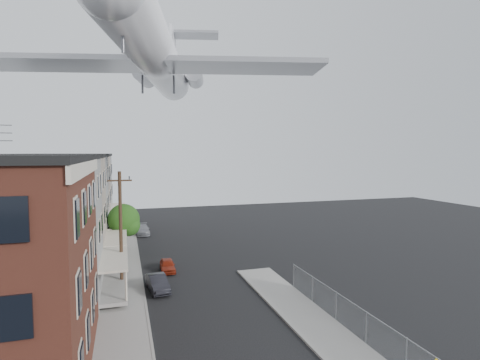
{
  "coord_description": "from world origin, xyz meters",
  "views": [
    {
      "loc": [
        -5.3,
        -11.57,
        10.37
      ],
      "look_at": [
        0.93,
        8.39,
        8.86
      ],
      "focal_mm": 28.0,
      "sensor_mm": 36.0,
      "label": 1
    }
  ],
  "objects_px": {
    "utility_pole": "(121,228)",
    "street_tree": "(125,221)",
    "car_far": "(143,230)",
    "car_mid": "(158,283)",
    "car_near": "(167,265)",
    "airplane": "(157,57)"
  },
  "relations": [
    {
      "from": "utility_pole",
      "to": "street_tree",
      "type": "bearing_deg",
      "value": 88.11
    },
    {
      "from": "car_far",
      "to": "street_tree",
      "type": "bearing_deg",
      "value": -103.78
    },
    {
      "from": "car_mid",
      "to": "utility_pole",
      "type": "bearing_deg",
      "value": 143.46
    },
    {
      "from": "car_near",
      "to": "car_far",
      "type": "distance_m",
      "value": 16.14
    },
    {
      "from": "street_tree",
      "to": "car_mid",
      "type": "xyz_separation_m",
      "value": [
        2.24,
        -11.38,
        -2.86
      ]
    },
    {
      "from": "utility_pole",
      "to": "car_near",
      "type": "xyz_separation_m",
      "value": [
        3.8,
        3.05,
        -4.14
      ]
    },
    {
      "from": "street_tree",
      "to": "airplane",
      "type": "height_order",
      "value": "airplane"
    },
    {
      "from": "airplane",
      "to": "car_near",
      "type": "bearing_deg",
      "value": -65.97
    },
    {
      "from": "utility_pole",
      "to": "car_far",
      "type": "height_order",
      "value": "utility_pole"
    },
    {
      "from": "car_near",
      "to": "airplane",
      "type": "bearing_deg",
      "value": 115.6
    },
    {
      "from": "car_far",
      "to": "airplane",
      "type": "bearing_deg",
      "value": -87.58
    },
    {
      "from": "utility_pole",
      "to": "car_mid",
      "type": "relative_size",
      "value": 2.49
    },
    {
      "from": "utility_pole",
      "to": "street_tree",
      "type": "xyz_separation_m",
      "value": [
        0.33,
        9.92,
        -1.22
      ]
    },
    {
      "from": "car_mid",
      "to": "car_far",
      "type": "xyz_separation_m",
      "value": [
        -0.11,
        20.58,
        0.0
      ]
    },
    {
      "from": "utility_pole",
      "to": "car_mid",
      "type": "height_order",
      "value": "utility_pole"
    },
    {
      "from": "street_tree",
      "to": "car_mid",
      "type": "relative_size",
      "value": 1.44
    },
    {
      "from": "car_near",
      "to": "airplane",
      "type": "xyz_separation_m",
      "value": [
        -0.51,
        1.15,
        18.13
      ]
    },
    {
      "from": "airplane",
      "to": "street_tree",
      "type": "bearing_deg",
      "value": 117.34
    },
    {
      "from": "car_near",
      "to": "car_mid",
      "type": "distance_m",
      "value": 4.67
    },
    {
      "from": "street_tree",
      "to": "utility_pole",
      "type": "bearing_deg",
      "value": -91.89
    },
    {
      "from": "utility_pole",
      "to": "car_near",
      "type": "bearing_deg",
      "value": 38.74
    },
    {
      "from": "utility_pole",
      "to": "airplane",
      "type": "distance_m",
      "value": 14.97
    }
  ]
}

